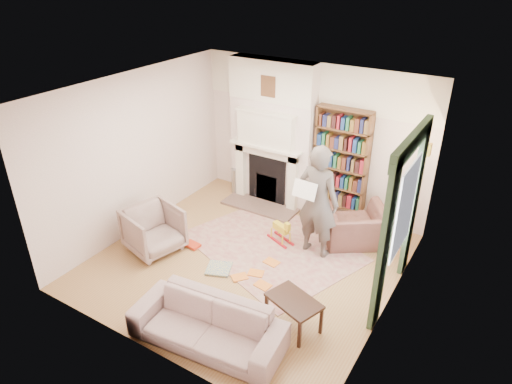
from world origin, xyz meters
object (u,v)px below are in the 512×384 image
Objects in this scene: bookcase at (341,159)px; armchair_left at (154,230)px; armchair_reading at (355,226)px; paraffin_heater at (237,181)px; rocking_horse at (281,230)px; coffee_table at (293,313)px; man_reading at (318,201)px; sofa at (207,325)px.

armchair_left is at bearing -129.01° from bookcase.
armchair_reading reaches higher than paraffin_heater.
paraffin_heater is (0.03, 2.44, -0.11)m from armchair_left.
armchair_reading is 1.26m from rocking_horse.
armchair_reading reaches higher than coffee_table.
paraffin_heater is at bearing -45.71° from armchair_reading.
rocking_horse is at bearing -109.20° from bookcase.
man_reading is (-0.45, -0.60, 0.63)m from armchair_reading.
armchair_reading is at bearing -122.73° from man_reading.
paraffin_heater is at bearing 167.97° from rocking_horse.
armchair_left is at bearing 143.00° from sofa.
sofa is 3.59× the size of paraffin_heater.
armchair_reading is 1.98× the size of rocking_horse.
armchair_reading is 1.46× the size of coffee_table.
sofa is 2.66m from man_reading.
paraffin_heater is at bearing 153.81° from coffee_table.
paraffin_heater is at bearing 14.24° from armchair_left.
armchair_left reaches higher than armchair_reading.
rocking_horse is (1.65, -1.13, -0.05)m from paraffin_heater.
sofa is 1.15m from coffee_table.
paraffin_heater is 1.07× the size of rocking_horse.
armchair_left reaches higher than sofa.
armchair_reading is at bearing 70.53° from sofa.
bookcase is at bearing 93.20° from rocking_horse.
bookcase is 0.94× the size of sofa.
rocking_horse is at bearing 91.47° from sofa.
bookcase reaches higher than armchair_reading.
rocking_horse is at bearing -5.09° from armchair_reading.
sofa is 3.85× the size of rocking_horse.
armchair_reading is at bearing 110.44° from coffee_table.
coffee_table is at bearing -33.95° from rocking_horse.
armchair_left is at bearing -168.55° from coffee_table.
paraffin_heater is at bearing -174.08° from bookcase.
coffee_table is at bearing -77.77° from bookcase.
armchair_left is 1.20× the size of coffee_table.
man_reading reaches higher than coffee_table.
coffee_table is 3.97m from paraffin_heater.
rocking_horse is at bearing -34.42° from paraffin_heater.
coffee_table is at bearing -45.49° from paraffin_heater.
armchair_left is 1.64× the size of rocking_horse.
sofa reaches higher than paraffin_heater.
sofa is at bearing 41.19° from armchair_reading.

